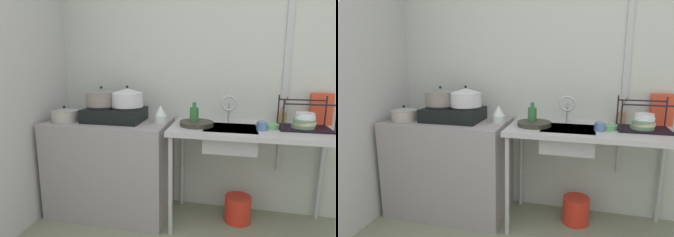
{
  "view_description": "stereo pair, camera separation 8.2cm",
  "coord_description": "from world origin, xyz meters",
  "views": [
    {
      "loc": [
        -0.22,
        -0.75,
        1.4
      ],
      "look_at": [
        -0.76,
        1.59,
        0.91
      ],
      "focal_mm": 30.73,
      "sensor_mm": 36.0,
      "label": 1
    },
    {
      "loc": [
        -0.14,
        -0.73,
        1.4
      ],
      "look_at": [
        -0.76,
        1.59,
        0.91
      ],
      "focal_mm": 30.73,
      "sensor_mm": 36.0,
      "label": 2
    }
  ],
  "objects": [
    {
      "name": "wall_back",
      "position": [
        0.0,
        1.95,
        1.38
      ],
      "size": [
        4.57,
        0.1,
        2.75
      ],
      "primitive_type": "cube",
      "color": "#B6B8B2",
      "rests_on": "ground"
    },
    {
      "name": "wall_metal_strip",
      "position": [
        0.21,
        1.89,
        1.51
      ],
      "size": [
        0.05,
        0.01,
        2.2
      ],
      "primitive_type": "cube",
      "color": "#AFABB1"
    },
    {
      "name": "counter_concrete",
      "position": [
        -1.3,
        1.59,
        0.43
      ],
      "size": [
        1.07,
        0.61,
        0.87
      ],
      "primitive_type": "cube",
      "color": "gray",
      "rests_on": "ground"
    },
    {
      "name": "counter_sink",
      "position": [
        -0.07,
        1.59,
        0.8
      ],
      "size": [
        1.31,
        0.61,
        0.87
      ],
      "color": "#AFABB1",
      "rests_on": "ground"
    },
    {
      "name": "stove",
      "position": [
        -1.24,
        1.59,
        0.93
      ],
      "size": [
        0.51,
        0.37,
        0.13
      ],
      "color": "black",
      "rests_on": "counter_concrete"
    },
    {
      "name": "pot_on_left_burner",
      "position": [
        -1.37,
        1.59,
        1.08
      ],
      "size": [
        0.28,
        0.28,
        0.17
      ],
      "color": "gray",
      "rests_on": "stove"
    },
    {
      "name": "pot_on_right_burner",
      "position": [
        -1.12,
        1.59,
        1.08
      ],
      "size": [
        0.28,
        0.28,
        0.18
      ],
      "color": "silver",
      "rests_on": "stove"
    },
    {
      "name": "pot_beside_stove",
      "position": [
        -1.67,
        1.48,
        0.93
      ],
      "size": [
        0.23,
        0.23,
        0.14
      ],
      "color": "#A59993",
      "rests_on": "counter_concrete"
    },
    {
      "name": "percolator",
      "position": [
        -0.83,
        1.6,
        0.94
      ],
      "size": [
        0.11,
        0.11,
        0.15
      ],
      "color": "silver",
      "rests_on": "counter_concrete"
    },
    {
      "name": "sink_basin",
      "position": [
        -0.24,
        1.55,
        0.78
      ],
      "size": [
        0.41,
        0.35,
        0.18
      ],
      "primitive_type": "cube",
      "color": "#AFABB1",
      "rests_on": "counter_sink"
    },
    {
      "name": "faucet",
      "position": [
        -0.26,
        1.71,
        1.03
      ],
      "size": [
        0.13,
        0.08,
        0.24
      ],
      "color": "#AFABB1",
      "rests_on": "counter_sink"
    },
    {
      "name": "frying_pan",
      "position": [
        -0.51,
        1.56,
        0.89
      ],
      "size": [
        0.28,
        0.28,
        0.04
      ],
      "primitive_type": "cylinder",
      "color": "#312E26",
      "rests_on": "counter_sink"
    },
    {
      "name": "dish_rack",
      "position": [
        0.33,
        1.63,
        0.92
      ],
      "size": [
        0.38,
        0.28,
        0.25
      ],
      "color": "black",
      "rests_on": "counter_sink"
    },
    {
      "name": "cup_by_rack",
      "position": [
        -0.0,
        1.52,
        0.9
      ],
      "size": [
        0.08,
        0.08,
        0.07
      ],
      "primitive_type": "cylinder",
      "color": "#536FA6",
      "rests_on": "counter_sink"
    },
    {
      "name": "small_bowl_on_drainboard",
      "position": [
        0.06,
        1.6,
        0.89
      ],
      "size": [
        0.15,
        0.15,
        0.04
      ],
      "primitive_type": "cylinder",
      "color": "#619D66",
      "rests_on": "counter_sink"
    },
    {
      "name": "bottle_by_sink",
      "position": [
        -0.54,
        1.62,
        0.95
      ],
      "size": [
        0.07,
        0.07,
        0.19
      ],
      "color": "#2C6835",
      "rests_on": "counter_sink"
    },
    {
      "name": "cereal_box",
      "position": [
        0.5,
        1.85,
        1.0
      ],
      "size": [
        0.17,
        0.07,
        0.26
      ],
      "primitive_type": "cube",
      "rotation": [
        0.0,
        0.0,
        -0.06
      ],
      "color": "red",
      "rests_on": "counter_sink"
    },
    {
      "name": "utensil_jar",
      "position": [
        0.19,
        1.84,
        0.92
      ],
      "size": [
        0.08,
        0.07,
        0.23
      ],
      "color": "olive",
      "rests_on": "counter_sink"
    },
    {
      "name": "bucket_on_floor",
      "position": [
        -0.14,
        1.65,
        0.12
      ],
      "size": [
        0.23,
        0.23,
        0.23
      ],
      "primitive_type": "cylinder",
      "color": "red",
      "rests_on": "ground"
    }
  ]
}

